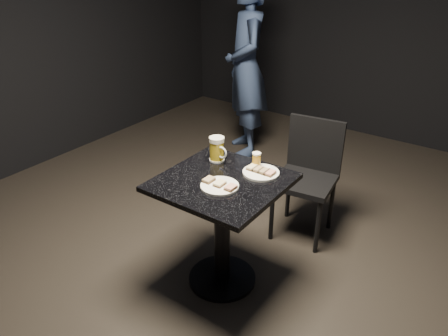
{
  "coord_description": "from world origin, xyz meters",
  "views": [
    {
      "loc": [
        1.3,
        -1.81,
        1.98
      ],
      "look_at": [
        0.0,
        0.02,
        0.82
      ],
      "focal_mm": 35.0,
      "sensor_mm": 36.0,
      "label": 1
    }
  ],
  "objects_px": {
    "table": "(222,215)",
    "beer_tumbler": "(256,160)",
    "chair": "(308,171)",
    "beer_mug": "(217,149)",
    "plate_large": "(220,186)",
    "patron": "(246,68)",
    "plate_small": "(261,173)"
  },
  "relations": [
    {
      "from": "plate_large",
      "to": "chair",
      "type": "bearing_deg",
      "value": 81.69
    },
    {
      "from": "table",
      "to": "plate_large",
      "type": "bearing_deg",
      "value": -63.2
    },
    {
      "from": "plate_large",
      "to": "patron",
      "type": "height_order",
      "value": "patron"
    },
    {
      "from": "table",
      "to": "beer_mug",
      "type": "bearing_deg",
      "value": 132.55
    },
    {
      "from": "table",
      "to": "chair",
      "type": "bearing_deg",
      "value": 78.38
    },
    {
      "from": "beer_mug",
      "to": "chair",
      "type": "height_order",
      "value": "beer_mug"
    },
    {
      "from": "patron",
      "to": "chair",
      "type": "height_order",
      "value": "patron"
    },
    {
      "from": "plate_large",
      "to": "beer_mug",
      "type": "xyz_separation_m",
      "value": [
        -0.21,
        0.27,
        0.07
      ]
    },
    {
      "from": "chair",
      "to": "beer_mug",
      "type": "bearing_deg",
      "value": -118.26
    },
    {
      "from": "chair",
      "to": "patron",
      "type": "bearing_deg",
      "value": 140.62
    },
    {
      "from": "table",
      "to": "beer_mug",
      "type": "distance_m",
      "value": 0.41
    },
    {
      "from": "plate_small",
      "to": "beer_tumbler",
      "type": "relative_size",
      "value": 2.25
    },
    {
      "from": "plate_small",
      "to": "chair",
      "type": "bearing_deg",
      "value": 87.47
    },
    {
      "from": "plate_large",
      "to": "chair",
      "type": "height_order",
      "value": "chair"
    },
    {
      "from": "plate_large",
      "to": "chair",
      "type": "xyz_separation_m",
      "value": [
        0.13,
        0.92,
        -0.26
      ]
    },
    {
      "from": "patron",
      "to": "table",
      "type": "bearing_deg",
      "value": -15.87
    },
    {
      "from": "beer_tumbler",
      "to": "beer_mug",
      "type": "bearing_deg",
      "value": -166.05
    },
    {
      "from": "table",
      "to": "beer_tumbler",
      "type": "relative_size",
      "value": 7.65
    },
    {
      "from": "plate_small",
      "to": "patron",
      "type": "bearing_deg",
      "value": 125.47
    },
    {
      "from": "plate_small",
      "to": "beer_tumbler",
      "type": "height_order",
      "value": "beer_tumbler"
    },
    {
      "from": "table",
      "to": "beer_mug",
      "type": "xyz_separation_m",
      "value": [
        -0.18,
        0.19,
        0.32
      ]
    },
    {
      "from": "plate_large",
      "to": "table",
      "type": "height_order",
      "value": "plate_large"
    },
    {
      "from": "table",
      "to": "chair",
      "type": "xyz_separation_m",
      "value": [
        0.17,
        0.84,
        -0.01
      ]
    },
    {
      "from": "plate_small",
      "to": "table",
      "type": "bearing_deg",
      "value": -125.93
    },
    {
      "from": "plate_large",
      "to": "chair",
      "type": "distance_m",
      "value": 0.96
    },
    {
      "from": "plate_large",
      "to": "beer_tumbler",
      "type": "relative_size",
      "value": 2.23
    },
    {
      "from": "plate_large",
      "to": "plate_small",
      "type": "height_order",
      "value": "same"
    },
    {
      "from": "beer_mug",
      "to": "beer_tumbler",
      "type": "xyz_separation_m",
      "value": [
        0.25,
        0.06,
        -0.03
      ]
    },
    {
      "from": "table",
      "to": "patron",
      "type": "bearing_deg",
      "value": 118.95
    },
    {
      "from": "beer_mug",
      "to": "patron",
      "type": "bearing_deg",
      "value": 117.0
    },
    {
      "from": "table",
      "to": "beer_mug",
      "type": "height_order",
      "value": "beer_mug"
    },
    {
      "from": "plate_large",
      "to": "chair",
      "type": "relative_size",
      "value": 0.25
    }
  ]
}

